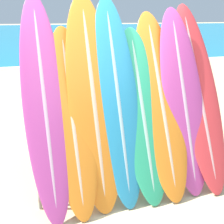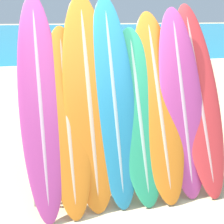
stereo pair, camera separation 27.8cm
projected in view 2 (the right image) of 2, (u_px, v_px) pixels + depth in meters
name	position (u px, v px, depth m)	size (l,w,h in m)	color
ground_plane	(134.00, 217.00, 3.51)	(160.00, 160.00, 0.00)	#CCB789
ocean_water	(37.00, 32.00, 40.90)	(120.00, 60.00, 0.01)	teal
surfboard_rack	(128.00, 161.00, 3.85)	(2.33, 0.04, 0.82)	gray
surfboard_slot_0	(40.00, 103.00, 3.54)	(0.48, 1.27, 2.44)	#B23D8E
surfboard_slot_1	(68.00, 119.00, 3.58)	(0.50, 1.08, 2.06)	orange
surfboard_slot_2	(89.00, 101.00, 3.64)	(0.59, 1.06, 2.43)	orange
surfboard_slot_3	(114.00, 100.00, 3.71)	(0.52, 1.05, 2.41)	teal
surfboard_slot_4	(139.00, 114.00, 3.78)	(0.54, 1.00, 2.04)	#289E70
surfboard_slot_5	(159.00, 104.00, 3.86)	(0.58, 1.15, 2.24)	orange
surfboard_slot_6	(182.00, 101.00, 3.91)	(0.56, 1.00, 2.29)	#B23D8E
surfboard_slot_7	(199.00, 96.00, 4.01)	(0.55, 1.23, 2.34)	red
person_near_water	(89.00, 60.00, 9.73)	(0.20, 0.26, 1.52)	tan
person_mid_beach	(100.00, 53.00, 10.88)	(0.28, 0.22, 1.65)	#A87A5B
person_far_left	(77.00, 62.00, 8.40)	(0.24, 0.30, 1.77)	beige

